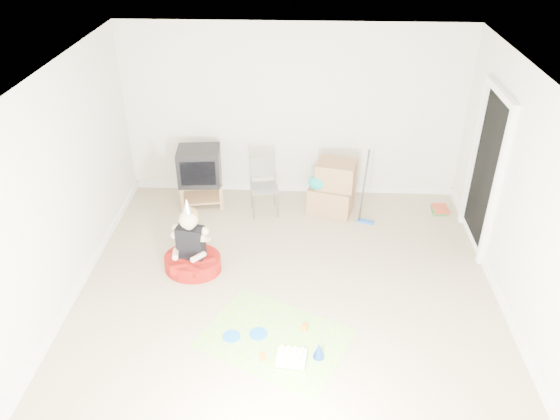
{
  "coord_description": "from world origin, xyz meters",
  "views": [
    {
      "loc": [
        0.15,
        -5.06,
        4.23
      ],
      "look_at": [
        -0.1,
        0.4,
        0.9
      ],
      "focal_mm": 35.0,
      "sensor_mm": 36.0,
      "label": 1
    }
  ],
  "objects_px": {
    "tv_stand": "(201,191)",
    "cardboard_boxes": "(332,188)",
    "folding_chair": "(264,188)",
    "birthday_cake": "(291,359)",
    "crt_tv": "(199,166)",
    "seated_woman": "(192,255)"
  },
  "relations": [
    {
      "from": "tv_stand",
      "to": "crt_tv",
      "type": "bearing_deg",
      "value": -135.0
    },
    {
      "from": "tv_stand",
      "to": "cardboard_boxes",
      "type": "height_order",
      "value": "cardboard_boxes"
    },
    {
      "from": "birthday_cake",
      "to": "tv_stand",
      "type": "bearing_deg",
      "value": 114.98
    },
    {
      "from": "seated_woman",
      "to": "crt_tv",
      "type": "bearing_deg",
      "value": 95.52
    },
    {
      "from": "tv_stand",
      "to": "folding_chair",
      "type": "relative_size",
      "value": 0.81
    },
    {
      "from": "cardboard_boxes",
      "to": "birthday_cake",
      "type": "bearing_deg",
      "value": -99.58
    },
    {
      "from": "tv_stand",
      "to": "birthday_cake",
      "type": "bearing_deg",
      "value": -65.02
    },
    {
      "from": "tv_stand",
      "to": "cardboard_boxes",
      "type": "relative_size",
      "value": 0.87
    },
    {
      "from": "crt_tv",
      "to": "seated_woman",
      "type": "distance_m",
      "value": 1.66
    },
    {
      "from": "crt_tv",
      "to": "folding_chair",
      "type": "xyz_separation_m",
      "value": [
        0.96,
        -0.18,
        -0.24
      ]
    },
    {
      "from": "folding_chair",
      "to": "birthday_cake",
      "type": "bearing_deg",
      "value": -80.64
    },
    {
      "from": "seated_woman",
      "to": "cardboard_boxes",
      "type": "bearing_deg",
      "value": 40.31
    },
    {
      "from": "crt_tv",
      "to": "birthday_cake",
      "type": "xyz_separation_m",
      "value": [
        1.44,
        -3.09,
        -0.61
      ]
    },
    {
      "from": "birthday_cake",
      "to": "folding_chair",
      "type": "bearing_deg",
      "value": 99.36
    },
    {
      "from": "seated_woman",
      "to": "birthday_cake",
      "type": "distance_m",
      "value": 1.97
    },
    {
      "from": "cardboard_boxes",
      "to": "birthday_cake",
      "type": "height_order",
      "value": "cardboard_boxes"
    },
    {
      "from": "cardboard_boxes",
      "to": "seated_woman",
      "type": "xyz_separation_m",
      "value": [
        -1.79,
        -1.52,
        -0.15
      ]
    },
    {
      "from": "seated_woman",
      "to": "birthday_cake",
      "type": "bearing_deg",
      "value": -49.19
    },
    {
      "from": "crt_tv",
      "to": "tv_stand",
      "type": "bearing_deg",
      "value": 39.64
    },
    {
      "from": "crt_tv",
      "to": "folding_chair",
      "type": "height_order",
      "value": "crt_tv"
    },
    {
      "from": "folding_chair",
      "to": "cardboard_boxes",
      "type": "height_order",
      "value": "folding_chair"
    },
    {
      "from": "seated_woman",
      "to": "birthday_cake",
      "type": "relative_size",
      "value": 3.19
    }
  ]
}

